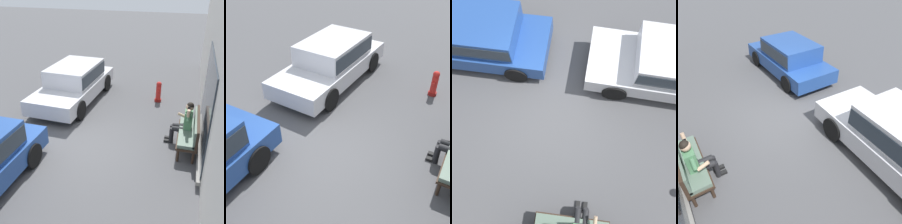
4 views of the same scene
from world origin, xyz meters
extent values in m
plane|color=#4C4C4F|center=(0.00, 0.00, 0.00)|extent=(60.00, 60.00, 0.00)
cylinder|color=#332319|center=(-0.03, 2.61, 0.18)|extent=(0.07, 0.07, 0.37)
cylinder|color=#332319|center=(-1.58, 2.61, 0.18)|extent=(0.07, 0.07, 0.37)
cylinder|color=black|center=(-0.91, 2.57, 0.48)|extent=(0.15, 0.42, 0.15)
cylinder|color=black|center=(-0.91, 2.36, 0.24)|extent=(0.12, 0.12, 0.48)
cube|color=black|center=(-0.91, 2.28, 0.04)|extent=(0.10, 0.24, 0.07)
cylinder|color=black|center=(-1.09, 2.57, 0.48)|extent=(0.15, 0.42, 0.15)
cylinder|color=black|center=(-1.09, 2.36, 0.24)|extent=(0.12, 0.12, 0.48)
cube|color=black|center=(-1.09, 2.28, 0.04)|extent=(0.10, 0.24, 0.07)
cylinder|color=tan|center=(-1.29, 2.60, 0.75)|extent=(0.08, 0.27, 0.17)
cube|color=silver|center=(-2.95, -1.55, 0.51)|extent=(4.46, 1.93, 0.52)
cylinder|color=black|center=(-1.56, -0.76, 0.34)|extent=(0.68, 0.21, 0.67)
cylinder|color=black|center=(-1.62, -2.44, 0.34)|extent=(0.68, 0.21, 0.67)
cube|color=#23478E|center=(2.47, -1.82, 0.50)|extent=(4.14, 1.79, 0.51)
cube|color=#23478E|center=(2.30, -1.82, 1.07)|extent=(2.16, 1.56, 0.62)
cube|color=#28333D|center=(2.30, -1.82, 1.07)|extent=(2.11, 1.60, 0.43)
cylinder|color=black|center=(1.19, -0.97, 0.32)|extent=(0.65, 0.18, 0.65)
cylinder|color=black|center=(1.18, -2.65, 0.32)|extent=(0.65, 0.18, 0.65)
camera|label=1|loc=(6.33, 2.60, 4.56)|focal=45.00mm
camera|label=2|loc=(4.07, 2.60, 4.70)|focal=45.00mm
camera|label=3|loc=(-0.62, 2.60, 7.26)|focal=45.00mm
camera|label=4|loc=(-4.67, 2.60, 4.42)|focal=35.00mm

